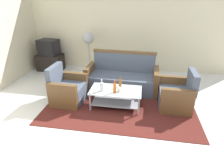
# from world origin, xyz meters

# --- Properties ---
(ground_plane) EXTENTS (14.00, 14.00, 0.00)m
(ground_plane) POSITION_xyz_m (0.00, 0.00, 0.00)
(ground_plane) COLOR white
(wall_back) EXTENTS (6.52, 0.19, 2.80)m
(wall_back) POSITION_xyz_m (0.00, 3.05, 1.48)
(wall_back) COLOR beige
(wall_back) RESTS_ON ground
(rug) EXTENTS (3.26, 2.20, 0.01)m
(rug) POSITION_xyz_m (-0.05, 0.77, 0.01)
(rug) COLOR #511E19
(rug) RESTS_ON ground
(couch) EXTENTS (1.83, 0.82, 0.96)m
(couch) POSITION_xyz_m (-0.10, 1.48, 0.32)
(couch) COLOR #4C5666
(couch) RESTS_ON rug
(armchair_left) EXTENTS (0.73, 0.79, 0.85)m
(armchair_left) POSITION_xyz_m (-1.27, 0.68, 0.29)
(armchair_left) COLOR #4C5666
(armchair_left) RESTS_ON rug
(armchair_right) EXTENTS (0.71, 0.77, 0.85)m
(armchair_right) POSITION_xyz_m (1.16, 0.82, 0.29)
(armchair_right) COLOR #4C5666
(armchair_right) RESTS_ON rug
(coffee_table) EXTENTS (1.10, 0.60, 0.40)m
(coffee_table) POSITION_xyz_m (-0.14, 0.63, 0.27)
(coffee_table) COLOR silver
(coffee_table) RESTS_ON rug
(bottle_orange) EXTENTS (0.07, 0.07, 0.28)m
(bottle_orange) POSITION_xyz_m (-0.15, 0.51, 0.52)
(bottle_orange) COLOR #D85919
(bottle_orange) RESTS_ON coffee_table
(bottle_clear) EXTENTS (0.08, 0.08, 0.26)m
(bottle_clear) POSITION_xyz_m (-0.43, 0.54, 0.51)
(bottle_clear) COLOR silver
(bottle_clear) RESTS_ON coffee_table
(bottle_brown) EXTENTS (0.07, 0.07, 0.25)m
(bottle_brown) POSITION_xyz_m (-0.07, 0.79, 0.50)
(bottle_brown) COLOR brown
(bottle_brown) RESTS_ON coffee_table
(cup) EXTENTS (0.08, 0.08, 0.10)m
(cup) POSITION_xyz_m (-0.06, 0.55, 0.46)
(cup) COLOR silver
(cup) RESTS_ON coffee_table
(tv_stand) EXTENTS (0.80, 0.50, 0.52)m
(tv_stand) POSITION_xyz_m (-2.59, 2.55, 0.26)
(tv_stand) COLOR black
(tv_stand) RESTS_ON ground
(television) EXTENTS (0.67, 0.55, 0.48)m
(television) POSITION_xyz_m (-2.59, 2.55, 0.76)
(television) COLOR black
(television) RESTS_ON tv_stand
(pedestal_fan) EXTENTS (0.36, 0.36, 1.27)m
(pedestal_fan) POSITION_xyz_m (-1.28, 2.60, 1.01)
(pedestal_fan) COLOR #2D2D33
(pedestal_fan) RESTS_ON ground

